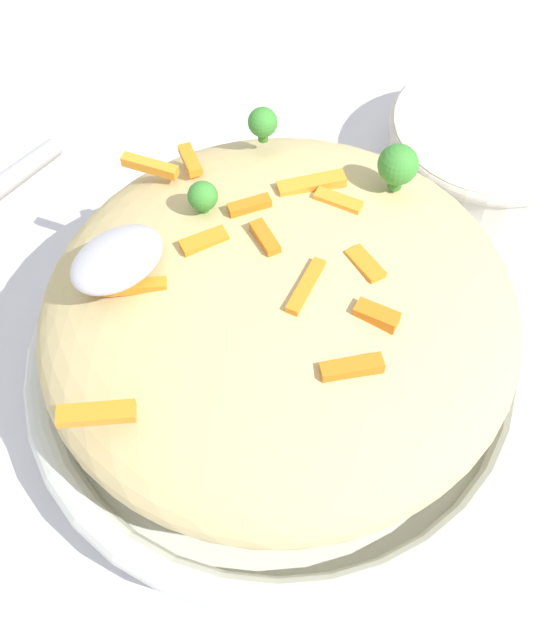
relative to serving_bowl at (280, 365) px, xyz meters
The scene contains 22 objects.
ground_plane 0.03m from the serving_bowl, ahead, with size 2.40×2.40×0.00m, color silver.
serving_bowl is the anchor object (origin of this frame).
pasta_mound 0.06m from the serving_bowl, ahead, with size 0.29×0.29×0.09m, color #D1BA7A.
carrot_piece_0 0.15m from the serving_bowl, 78.07° to the left, with size 0.03×0.01×0.01m, color orange.
carrot_piece_1 0.12m from the serving_bowl, 11.91° to the left, with size 0.03×0.01×0.01m, color orange.
carrot_piece_2 0.15m from the serving_bowl, 87.87° to the left, with size 0.04×0.01×0.01m, color orange.
carrot_piece_3 0.11m from the serving_bowl, 111.54° to the left, with size 0.03×0.01×0.01m, color orange.
carrot_piece_4 0.12m from the serving_bowl, 67.27° to the left, with size 0.03×0.01×0.01m, color orange.
carrot_piece_5 0.13m from the serving_bowl, 103.95° to the right, with size 0.03×0.01×0.01m, color orange.
carrot_piece_6 0.14m from the serving_bowl, 134.07° to the left, with size 0.03×0.01×0.01m, color orange.
carrot_piece_7 0.13m from the serving_bowl, 143.12° to the left, with size 0.04×0.01×0.01m, color orange.
carrot_piece_8 0.11m from the serving_bowl, 69.73° to the left, with size 0.02×0.01×0.01m, color orange.
carrot_piece_9 0.11m from the serving_bowl, 100.09° to the right, with size 0.04×0.01×0.01m, color orange.
carrot_piece_10 0.11m from the serving_bowl, 40.57° to the right, with size 0.03×0.01×0.01m, color orange.
carrot_piece_11 0.16m from the serving_bowl, behind, with size 0.04×0.01×0.01m, color orange.
carrot_piece_12 0.12m from the serving_bowl, 76.13° to the right, with size 0.02×0.01×0.01m, color orange.
carrot_piece_13 0.12m from the serving_bowl, 29.56° to the left, with size 0.04×0.01×0.01m, color orange.
broccoli_floret_0 0.15m from the serving_bowl, ahead, with size 0.02×0.02×0.03m.
broccoli_floret_1 0.16m from the serving_bowl, 51.35° to the left, with size 0.02×0.02×0.02m.
broccoli_floret_2 0.13m from the serving_bowl, 90.40° to the left, with size 0.02×0.02×0.02m.
serving_spoon 0.17m from the serving_bowl, 132.88° to the left, with size 0.13×0.12×0.07m.
companion_bowl 0.27m from the serving_bowl, ahead, with size 0.17×0.17×0.05m.
Camera 1 is at (-0.19, -0.19, 0.48)m, focal length 44.03 mm.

